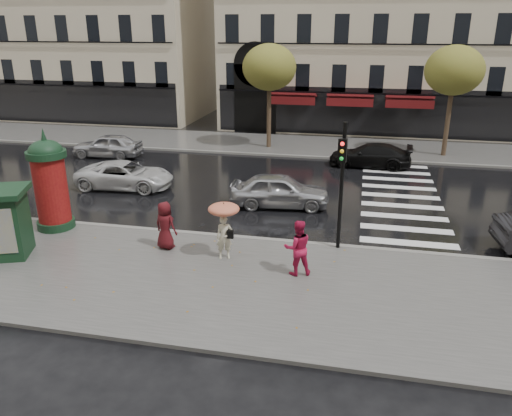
% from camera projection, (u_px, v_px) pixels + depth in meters
% --- Properties ---
extents(ground, '(160.00, 160.00, 0.00)m').
position_uv_depth(ground, '(225.00, 277.00, 16.14)').
color(ground, black).
rests_on(ground, ground).
extents(near_sidewalk, '(90.00, 7.00, 0.12)m').
position_uv_depth(near_sidewalk, '(221.00, 282.00, 15.66)').
color(near_sidewalk, '#474744').
rests_on(near_sidewalk, ground).
extents(far_sidewalk, '(90.00, 6.00, 0.12)m').
position_uv_depth(far_sidewalk, '(301.00, 146.00, 33.56)').
color(far_sidewalk, '#474744').
rests_on(far_sidewalk, ground).
extents(near_kerb, '(90.00, 0.25, 0.14)m').
position_uv_depth(near_kerb, '(246.00, 238.00, 18.87)').
color(near_kerb, slate).
rests_on(near_kerb, ground).
extents(far_kerb, '(90.00, 0.25, 0.14)m').
position_uv_depth(far_kerb, '(294.00, 156.00, 30.80)').
color(far_kerb, slate).
rests_on(far_kerb, ground).
extents(zebra_crossing, '(3.60, 11.75, 0.01)m').
position_uv_depth(zebra_crossing, '(400.00, 196.00, 23.76)').
color(zebra_crossing, silver).
rests_on(zebra_crossing, ground).
extents(tree_far_left, '(3.40, 3.40, 6.64)m').
position_uv_depth(tree_far_left, '(269.00, 68.00, 31.28)').
color(tree_far_left, '#38281C').
rests_on(tree_far_left, ground).
extents(tree_far_right, '(3.40, 3.40, 6.64)m').
position_uv_depth(tree_far_right, '(454.00, 71.00, 29.11)').
color(tree_far_right, '#38281C').
rests_on(tree_far_right, ground).
extents(woman_umbrella, '(1.06, 1.06, 2.04)m').
position_uv_depth(woman_umbrella, '(224.00, 221.00, 16.72)').
color(woman_umbrella, beige).
rests_on(woman_umbrella, near_sidewalk).
extents(woman_red, '(1.07, 0.95, 1.83)m').
position_uv_depth(woman_red, '(298.00, 248.00, 15.77)').
color(woman_red, '#B5163F').
rests_on(woman_red, near_sidewalk).
extents(man_burgundy, '(0.98, 0.78, 1.74)m').
position_uv_depth(man_burgundy, '(165.00, 225.00, 17.65)').
color(man_burgundy, '#470E12').
rests_on(man_burgundy, near_sidewalk).
extents(morris_column, '(1.47, 1.47, 3.97)m').
position_uv_depth(morris_column, '(50.00, 181.00, 19.15)').
color(morris_column, black).
rests_on(morris_column, near_sidewalk).
extents(traffic_light, '(0.31, 0.43, 4.53)m').
position_uv_depth(traffic_light, '(342.00, 175.00, 16.97)').
color(traffic_light, black).
rests_on(traffic_light, near_sidewalk).
extents(car_silver, '(4.58, 2.26, 1.50)m').
position_uv_depth(car_silver, '(280.00, 190.00, 22.18)').
color(car_silver, '#ABACB0').
rests_on(car_silver, ground).
extents(car_white, '(4.85, 2.42, 1.32)m').
position_uv_depth(car_white, '(125.00, 175.00, 24.76)').
color(car_white, silver).
rests_on(car_white, ground).
extents(car_black, '(4.72, 2.19, 1.33)m').
position_uv_depth(car_black, '(370.00, 155.00, 28.54)').
color(car_black, black).
rests_on(car_black, ground).
extents(car_far_silver, '(4.30, 1.90, 1.44)m').
position_uv_depth(car_far_silver, '(108.00, 146.00, 30.63)').
color(car_far_silver, '#ACACB1').
rests_on(car_far_silver, ground).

